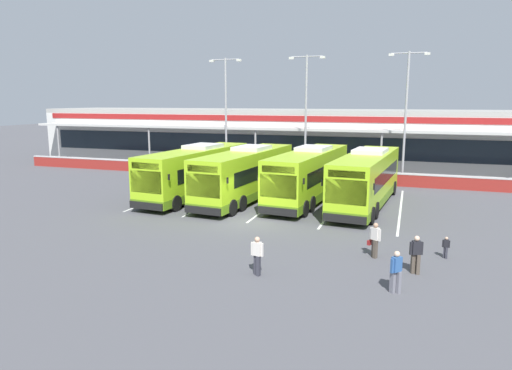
{
  "coord_description": "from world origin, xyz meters",
  "views": [
    {
      "loc": [
        8.78,
        -24.7,
        7.02
      ],
      "look_at": [
        -0.61,
        3.0,
        1.6
      ],
      "focal_mm": 32.09,
      "sensor_mm": 36.0,
      "label": 1
    }
  ],
  "objects": [
    {
      "name": "terminal_building",
      "position": [
        -0.0,
        26.91,
        3.01
      ],
      "size": [
        70.0,
        13.0,
        6.0
      ],
      "color": "silver",
      "rests_on": "ground"
    },
    {
      "name": "bay_stripe_centre",
      "position": [
        4.2,
        6.0,
        0.0
      ],
      "size": [
        0.14,
        13.0,
        0.01
      ],
      "primitive_type": "cube",
      "color": "silver",
      "rests_on": "ground"
    },
    {
      "name": "lamp_post_centre",
      "position": [
        -0.38,
        16.41,
        6.29
      ],
      "size": [
        3.24,
        0.28,
        11.0
      ],
      "color": "#9E9EA3",
      "rests_on": "ground"
    },
    {
      "name": "coach_bus_left_centre",
      "position": [
        -2.19,
        5.49,
        1.79
      ],
      "size": [
        3.86,
        12.33,
        3.78
      ],
      "color": "#9ED11E",
      "rests_on": "ground"
    },
    {
      "name": "bay_stripe_west",
      "position": [
        -4.2,
        6.0,
        0.0
      ],
      "size": [
        0.14,
        13.0,
        0.01
      ],
      "primitive_type": "cube",
      "color": "silver",
      "rests_on": "ground"
    },
    {
      "name": "pedestrian_in_dark_coat",
      "position": [
        8.54,
        -7.97,
        0.87
      ],
      "size": [
        0.42,
        0.47,
        1.62
      ],
      "color": "slate",
      "rests_on": "ground"
    },
    {
      "name": "coach_bus_centre",
      "position": [
        2.1,
        6.69,
        1.79
      ],
      "size": [
        3.86,
        12.33,
        3.78
      ],
      "color": "#9ED11E",
      "rests_on": "ground"
    },
    {
      "name": "lamp_post_west",
      "position": [
        -8.41,
        16.89,
        6.29
      ],
      "size": [
        3.24,
        0.28,
        11.0
      ],
      "color": "#9E9EA3",
      "rests_on": "ground"
    },
    {
      "name": "pedestrian_near_bin",
      "position": [
        3.15,
        -7.93,
        0.87
      ],
      "size": [
        0.54,
        0.34,
        1.62
      ],
      "color": "#33333D",
      "rests_on": "ground"
    },
    {
      "name": "ground_plane",
      "position": [
        0.0,
        0.0,
        0.0
      ],
      "size": [
        200.0,
        200.0,
        0.0
      ],
      "primitive_type": "plane",
      "color": "#4C4C51"
    },
    {
      "name": "pedestrian_child",
      "position": [
        10.55,
        -3.29,
        0.54
      ],
      "size": [
        0.33,
        0.21,
        1.0
      ],
      "color": "#33333D",
      "rests_on": "ground"
    },
    {
      "name": "lamp_post_east",
      "position": [
        8.24,
        16.06,
        6.29
      ],
      "size": [
        3.24,
        0.28,
        11.0
      ],
      "color": "#9E9EA3",
      "rests_on": "ground"
    },
    {
      "name": "pedestrian_approaching_bus",
      "position": [
        9.25,
        -5.72,
        0.87
      ],
      "size": [
        0.53,
        0.32,
        1.62
      ],
      "color": "#4C4238",
      "rests_on": "ground"
    },
    {
      "name": "pedestrian_with_handbag",
      "position": [
        7.5,
        -4.2,
        0.86
      ],
      "size": [
        0.61,
        0.52,
        1.62
      ],
      "color": "#4C4238",
      "rests_on": "ground"
    },
    {
      "name": "coach_bus_leftmost",
      "position": [
        -6.06,
        5.48,
        1.79
      ],
      "size": [
        3.86,
        12.33,
        3.78
      ],
      "color": "#9ED11E",
      "rests_on": "ground"
    },
    {
      "name": "bay_stripe_far_west",
      "position": [
        -8.4,
        6.0,
        0.0
      ],
      "size": [
        0.14,
        13.0,
        0.01
      ],
      "primitive_type": "cube",
      "color": "silver",
      "rests_on": "ground"
    },
    {
      "name": "bay_stripe_mid_east",
      "position": [
        8.4,
        6.0,
        0.0
      ],
      "size": [
        0.14,
        13.0,
        0.01
      ],
      "primitive_type": "cube",
      "color": "silver",
      "rests_on": "ground"
    },
    {
      "name": "bay_stripe_mid_west",
      "position": [
        0.0,
        6.0,
        0.0
      ],
      "size": [
        0.14,
        13.0,
        0.01
      ],
      "primitive_type": "cube",
      "color": "silver",
      "rests_on": "ground"
    },
    {
      "name": "coach_bus_right_centre",
      "position": [
        6.11,
        6.24,
        1.79
      ],
      "size": [
        3.86,
        12.33,
        3.78
      ],
      "color": "#9ED11E",
      "rests_on": "ground"
    },
    {
      "name": "red_barrier_wall",
      "position": [
        0.0,
        14.5,
        0.56
      ],
      "size": [
        60.0,
        0.4,
        1.1
      ],
      "color": "maroon",
      "rests_on": "ground"
    }
  ]
}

